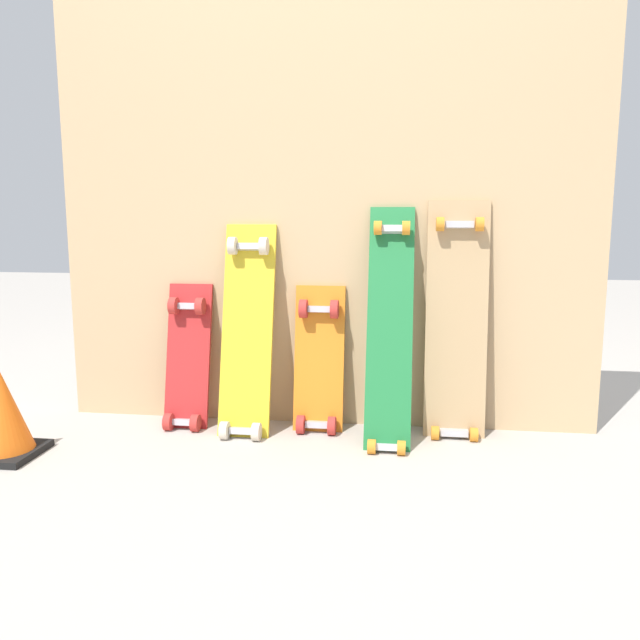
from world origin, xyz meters
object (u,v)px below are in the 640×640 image
Objects in this scene: skateboard_yellow at (247,338)px; traffic_cone at (1,412)px; skateboard_red at (187,364)px; skateboard_green at (390,336)px; skateboard_natural at (456,329)px; skateboard_orange at (319,367)px.

traffic_cone is (-0.76, -0.38, -0.20)m from skateboard_yellow.
skateboard_red is at bearing 172.41° from skateboard_yellow.
skateboard_green is at bearing -5.18° from skateboard_red.
skateboard_yellow is 0.90× the size of skateboard_natural.
skateboard_orange is 1.12m from traffic_cone.
skateboard_orange is (0.27, 0.05, -0.11)m from skateboard_yellow.
skateboard_red is 0.27m from skateboard_yellow.
skateboard_green is at bearing -158.21° from skateboard_natural.
skateboard_orange reaches higher than traffic_cone.
skateboard_red is 1.01× the size of skateboard_orange.
skateboard_green is 2.91× the size of traffic_cone.
skateboard_yellow is 0.29m from skateboard_orange.
skateboard_orange is 0.53m from skateboard_natural.
traffic_cone is (-1.54, -0.44, -0.24)m from skateboard_natural.
skateboard_natural is at bearing 21.79° from skateboard_green.
skateboard_green reaches higher than skateboard_yellow.
skateboard_green reaches higher than skateboard_red.
skateboard_natural is at bearing 1.44° from skateboard_red.
traffic_cone is at bearing -164.16° from skateboard_natural.
skateboard_green is 0.98× the size of skateboard_natural.
skateboard_natural is (1.02, 0.03, 0.16)m from skateboard_red.
traffic_cone is (-1.03, -0.43, -0.09)m from skateboard_orange.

